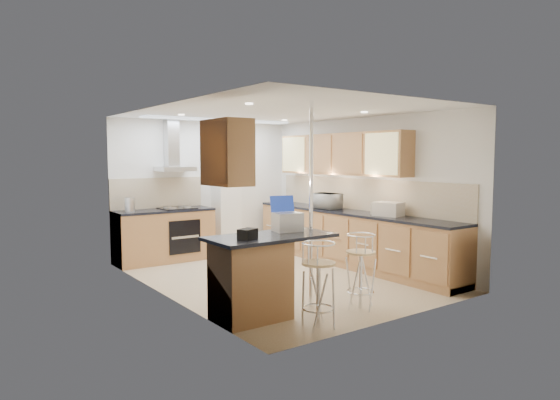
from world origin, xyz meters
TOP-DOWN VIEW (x-y plane):
  - ground at (0.00, 0.00)m, footprint 4.80×4.80m
  - room_shell at (0.32, 0.38)m, footprint 3.64×4.84m
  - right_counter at (1.50, 0.00)m, footprint 0.63×4.40m
  - back_counter at (-0.95, 2.10)m, footprint 1.70×0.63m
  - peninsula at (-1.12, -1.45)m, footprint 1.47×0.72m
  - microwave at (1.42, 0.50)m, footprint 0.37×0.52m
  - laptop at (-0.79, -1.32)m, footprint 0.37×0.30m
  - bag at (-1.48, -1.52)m, footprint 0.25×0.22m
  - bar_stool_near at (-0.95, -2.10)m, footprint 0.45×0.45m
  - bar_stool_end at (-0.09, -1.87)m, footprint 0.51×0.51m
  - jar_a at (1.59, 0.42)m, footprint 0.13×0.13m
  - jar_b at (1.42, 0.55)m, footprint 0.14×0.14m
  - jar_c at (1.49, -0.58)m, footprint 0.17×0.17m
  - jar_d at (1.59, -0.70)m, footprint 0.11×0.11m
  - bread_bin at (1.51, -0.84)m, footprint 0.42×0.48m
  - kettle at (-1.57, 2.05)m, footprint 0.16×0.16m

SIDE VIEW (x-z plane):
  - ground at x=0.00m, z-range 0.00..0.00m
  - bar_stool_end at x=-0.09m, z-range 0.00..0.92m
  - back_counter at x=-0.95m, z-range 0.00..0.92m
  - right_counter at x=1.50m, z-range 0.00..0.92m
  - bar_stool_near at x=-0.95m, z-range 0.00..0.94m
  - peninsula at x=-1.12m, z-range 0.01..0.95m
  - jar_b at x=1.42m, z-range 0.92..1.07m
  - bag at x=-1.48m, z-range 0.94..1.05m
  - jar_d at x=1.59m, z-range 0.92..1.07m
  - jar_a at x=1.59m, z-range 0.92..1.09m
  - jar_c at x=1.49m, z-range 0.92..1.10m
  - bread_bin at x=1.51m, z-range 0.92..1.13m
  - kettle at x=-1.57m, z-range 0.92..1.16m
  - laptop at x=-0.79m, z-range 0.94..1.16m
  - microwave at x=1.42m, z-range 0.92..1.19m
  - room_shell at x=0.32m, z-range 0.29..2.80m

